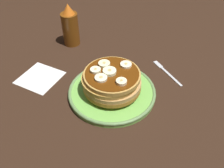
# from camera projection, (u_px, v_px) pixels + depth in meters

# --- Properties ---
(ground_plane) EXTENTS (1.40, 1.40, 0.03)m
(ground_plane) POSITION_uv_depth(u_px,v_px,m) (112.00, 98.00, 0.66)
(ground_plane) COLOR black
(plate) EXTENTS (0.24, 0.24, 0.02)m
(plate) POSITION_uv_depth(u_px,v_px,m) (112.00, 92.00, 0.65)
(plate) COLOR #72B74C
(plate) RESTS_ON ground_plane
(pancake_stack) EXTENTS (0.16, 0.16, 0.06)m
(pancake_stack) POSITION_uv_depth(u_px,v_px,m) (112.00, 82.00, 0.63)
(pancake_stack) COLOR tan
(pancake_stack) RESTS_ON plate
(banana_slice_0) EXTENTS (0.03, 0.03, 0.01)m
(banana_slice_0) POSITION_uv_depth(u_px,v_px,m) (110.00, 71.00, 0.61)
(banana_slice_0) COLOR #EFF1C0
(banana_slice_0) RESTS_ON pancake_stack
(banana_slice_1) EXTENTS (0.03, 0.03, 0.01)m
(banana_slice_1) POSITION_uv_depth(u_px,v_px,m) (121.00, 82.00, 0.58)
(banana_slice_1) COLOR #FCE8B8
(banana_slice_1) RESTS_ON pancake_stack
(banana_slice_2) EXTENTS (0.03, 0.03, 0.01)m
(banana_slice_2) POSITION_uv_depth(u_px,v_px,m) (101.00, 78.00, 0.59)
(banana_slice_2) COLOR #EFE4BF
(banana_slice_2) RESTS_ON pancake_stack
(banana_slice_3) EXTENTS (0.03, 0.03, 0.01)m
(banana_slice_3) POSITION_uv_depth(u_px,v_px,m) (96.00, 70.00, 0.61)
(banana_slice_3) COLOR #F1ECBF
(banana_slice_3) RESTS_ON pancake_stack
(banana_slice_4) EXTENTS (0.03, 0.03, 0.01)m
(banana_slice_4) POSITION_uv_depth(u_px,v_px,m) (126.00, 65.00, 0.63)
(banana_slice_4) COLOR #FDEEC4
(banana_slice_4) RESTS_ON pancake_stack
(banana_slice_5) EXTENTS (0.03, 0.03, 0.01)m
(banana_slice_5) POSITION_uv_depth(u_px,v_px,m) (104.00, 64.00, 0.63)
(banana_slice_5) COLOR #F5EBB5
(banana_slice_5) RESTS_ON pancake_stack
(napkin) EXTENTS (0.14, 0.14, 0.00)m
(napkin) POSITION_uv_depth(u_px,v_px,m) (40.00, 78.00, 0.70)
(napkin) COLOR white
(napkin) RESTS_ON ground_plane
(fork) EXTENTS (0.09, 0.11, 0.01)m
(fork) POSITION_uv_depth(u_px,v_px,m) (166.00, 71.00, 0.72)
(fork) COLOR silver
(fork) RESTS_ON ground_plane
(syrup_bottle) EXTENTS (0.06, 0.06, 0.14)m
(syrup_bottle) POSITION_uv_depth(u_px,v_px,m) (70.00, 27.00, 0.80)
(syrup_bottle) COLOR brown
(syrup_bottle) RESTS_ON ground_plane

